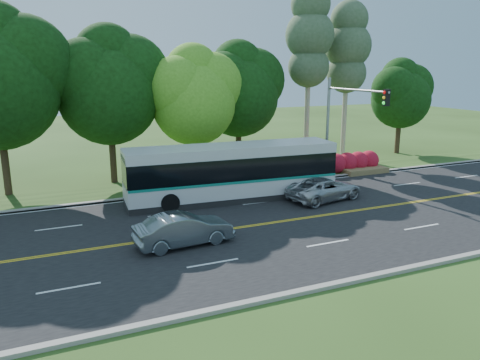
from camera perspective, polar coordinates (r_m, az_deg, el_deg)
name	(u,v)px	position (r m, az deg, el deg)	size (l,w,h in m)	color
ground	(298,219)	(24.59, 7.09, -4.77)	(120.00, 120.00, 0.00)	#2B4517
road	(298,219)	(24.59, 7.09, -4.75)	(60.00, 14.00, 0.02)	black
curb_north	(243,186)	(30.67, 0.33, -0.78)	(60.00, 0.30, 0.15)	gray
curb_south	(393,272)	(19.19, 18.12, -10.61)	(60.00, 0.30, 0.15)	gray
grass_verge	(232,181)	(32.33, -0.99, -0.06)	(60.00, 4.00, 0.10)	#2B4517
lane_markings	(296,219)	(24.54, 6.90, -4.76)	(57.60, 13.82, 0.00)	gold
tree_row	(143,82)	(32.89, -11.70, 11.66)	(44.70, 9.10, 13.84)	black
bougainvillea_hedge	(327,165)	(34.79, 10.56, 1.82)	(9.50, 2.25, 1.50)	maroon
traffic_signal	(344,115)	(31.58, 12.61, 7.79)	(0.42, 6.10, 7.00)	gray
transit_bus	(232,173)	(27.56, -1.03, 0.88)	(12.58, 3.46, 3.25)	silver
sedan	(184,229)	(20.89, -6.86, -6.01)	(1.52, 4.37, 1.44)	slate
suv	(324,189)	(28.13, 10.26, -1.06)	(2.21, 4.78, 1.33)	silver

